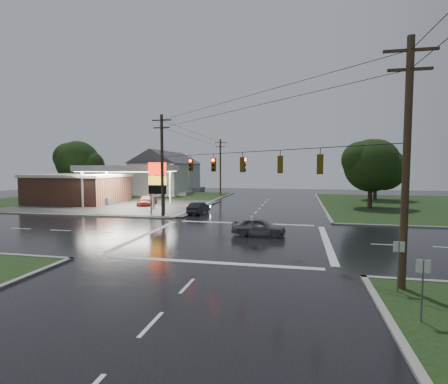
% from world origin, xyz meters
% --- Properties ---
extents(ground, '(120.00, 120.00, 0.00)m').
position_xyz_m(ground, '(0.00, 0.00, 0.00)').
color(ground, black).
rests_on(ground, ground).
extents(grass_nw, '(36.00, 36.00, 0.08)m').
position_xyz_m(grass_nw, '(-26.00, 26.00, 0.04)').
color(grass_nw, black).
rests_on(grass_nw, ground).
extents(gas_station, '(26.20, 18.00, 5.60)m').
position_xyz_m(gas_station, '(-25.68, 19.70, 2.55)').
color(gas_station, '#2D2D2D').
rests_on(gas_station, ground).
extents(pylon_sign, '(2.00, 0.35, 6.00)m').
position_xyz_m(pylon_sign, '(-10.50, 10.50, 4.01)').
color(pylon_sign, '#59595E').
rests_on(pylon_sign, ground).
extents(utility_pole_nw, '(2.20, 0.32, 11.00)m').
position_xyz_m(utility_pole_nw, '(-9.50, 9.50, 5.72)').
color(utility_pole_nw, '#382619').
rests_on(utility_pole_nw, ground).
extents(utility_pole_se, '(2.20, 0.32, 11.00)m').
position_xyz_m(utility_pole_se, '(9.50, -9.50, 5.72)').
color(utility_pole_se, '#382619').
rests_on(utility_pole_se, ground).
extents(utility_pole_n, '(2.20, 0.32, 10.50)m').
position_xyz_m(utility_pole_n, '(-9.50, 38.00, 5.47)').
color(utility_pole_n, '#382619').
rests_on(utility_pole_n, ground).
extents(traffic_signals, '(26.87, 26.87, 1.47)m').
position_xyz_m(traffic_signals, '(0.02, -0.02, 6.48)').
color(traffic_signals, black).
rests_on(traffic_signals, ground).
extents(house_near, '(11.05, 8.48, 8.60)m').
position_xyz_m(house_near, '(-20.95, 36.00, 4.41)').
color(house_near, silver).
rests_on(house_near, ground).
extents(house_far, '(11.05, 8.48, 8.60)m').
position_xyz_m(house_far, '(-21.95, 48.00, 4.41)').
color(house_far, silver).
rests_on(house_far, ground).
extents(tree_nw_behind, '(8.93, 7.60, 10.00)m').
position_xyz_m(tree_nw_behind, '(-33.84, 29.99, 6.18)').
color(tree_nw_behind, black).
rests_on(tree_nw_behind, ground).
extents(tree_ne_near, '(7.99, 6.80, 8.98)m').
position_xyz_m(tree_ne_near, '(14.14, 21.99, 5.56)').
color(tree_ne_near, black).
rests_on(tree_ne_near, ground).
extents(tree_ne_far, '(8.46, 7.20, 9.80)m').
position_xyz_m(tree_ne_far, '(17.15, 33.99, 6.18)').
color(tree_ne_far, black).
rests_on(tree_ne_far, ground).
extents(car_north, '(1.77, 4.17, 1.34)m').
position_xyz_m(car_north, '(-6.37, 12.67, 0.67)').
color(car_north, black).
rests_on(car_north, ground).
extents(car_crossing, '(4.31, 1.80, 1.46)m').
position_xyz_m(car_crossing, '(1.88, 1.40, 0.73)').
color(car_crossing, slate).
rests_on(car_crossing, ground).
extents(car_pump, '(2.99, 5.30, 1.45)m').
position_xyz_m(car_pump, '(-15.55, 18.78, 0.73)').
color(car_pump, '#5F1A15').
rests_on(car_pump, ground).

